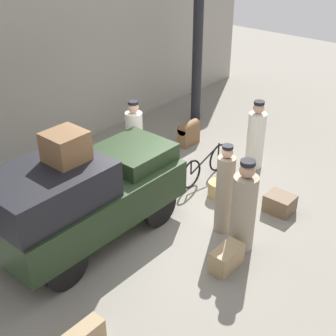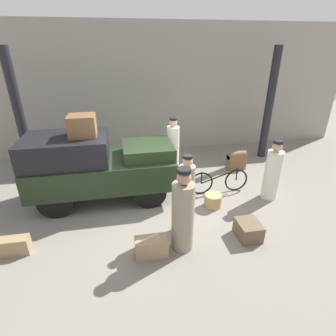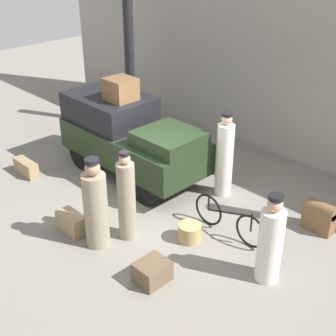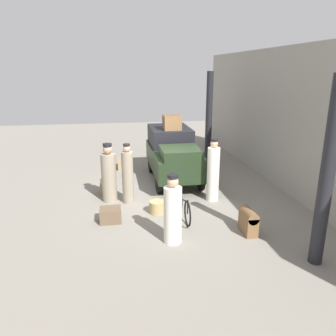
{
  "view_description": "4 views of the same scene",
  "coord_description": "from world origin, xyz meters",
  "px_view_note": "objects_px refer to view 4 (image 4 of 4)",
  "views": [
    {
      "loc": [
        -5.75,
        -4.92,
        5.38
      ],
      "look_at": [
        0.2,
        0.2,
        0.95
      ],
      "focal_mm": 50.0,
      "sensor_mm": 36.0,
      "label": 1
    },
    {
      "loc": [
        -0.91,
        -5.6,
        3.73
      ],
      "look_at": [
        0.2,
        0.2,
        0.95
      ],
      "focal_mm": 28.0,
      "sensor_mm": 36.0,
      "label": 2
    },
    {
      "loc": [
        6.07,
        -5.58,
        5.27
      ],
      "look_at": [
        0.2,
        0.2,
        0.95
      ],
      "focal_mm": 50.0,
      "sensor_mm": 36.0,
      "label": 3
    },
    {
      "loc": [
        9.48,
        -1.35,
        3.78
      ],
      "look_at": [
        0.2,
        0.2,
        0.95
      ],
      "focal_mm": 35.0,
      "sensor_mm": 36.0,
      "label": 4
    }
  ],
  "objects_px": {
    "wicker_basket": "(157,207)",
    "porter_carrying_trunk": "(213,172)",
    "trunk_on_truck_roof": "(172,122)",
    "bicycle": "(183,205)",
    "porter_with_bicycle": "(109,175)",
    "trunk_barrel_dark": "(248,220)",
    "suitcase_black_upright": "(111,215)",
    "porter_standing_middle": "(128,176)",
    "trunk_large_brown": "(106,187)",
    "suitcase_small_leather": "(121,164)",
    "conductor_in_dark_uniform": "(173,212)",
    "truck": "(173,152)"
  },
  "relations": [
    {
      "from": "truck",
      "to": "conductor_in_dark_uniform",
      "type": "bearing_deg",
      "value": -10.33
    },
    {
      "from": "porter_carrying_trunk",
      "to": "suitcase_small_leather",
      "type": "height_order",
      "value": "porter_carrying_trunk"
    },
    {
      "from": "truck",
      "to": "wicker_basket",
      "type": "relative_size",
      "value": 8.28
    },
    {
      "from": "trunk_large_brown",
      "to": "suitcase_black_upright",
      "type": "bearing_deg",
      "value": 4.27
    },
    {
      "from": "bicycle",
      "to": "porter_carrying_trunk",
      "type": "bearing_deg",
      "value": 133.39
    },
    {
      "from": "truck",
      "to": "porter_carrying_trunk",
      "type": "height_order",
      "value": "porter_carrying_trunk"
    },
    {
      "from": "truck",
      "to": "bicycle",
      "type": "relative_size",
      "value": 2.16
    },
    {
      "from": "bicycle",
      "to": "suitcase_black_upright",
      "type": "distance_m",
      "value": 1.92
    },
    {
      "from": "trunk_barrel_dark",
      "to": "suitcase_black_upright",
      "type": "distance_m",
      "value": 3.47
    },
    {
      "from": "truck",
      "to": "suitcase_small_leather",
      "type": "bearing_deg",
      "value": -132.56
    },
    {
      "from": "trunk_large_brown",
      "to": "suitcase_black_upright",
      "type": "distance_m",
      "value": 2.09
    },
    {
      "from": "porter_carrying_trunk",
      "to": "trunk_barrel_dark",
      "type": "height_order",
      "value": "porter_carrying_trunk"
    },
    {
      "from": "truck",
      "to": "porter_carrying_trunk",
      "type": "bearing_deg",
      "value": 21.0
    },
    {
      "from": "bicycle",
      "to": "conductor_in_dark_uniform",
      "type": "height_order",
      "value": "conductor_in_dark_uniform"
    },
    {
      "from": "truck",
      "to": "bicycle",
      "type": "distance_m",
      "value": 3.28
    },
    {
      "from": "wicker_basket",
      "to": "trunk_on_truck_roof",
      "type": "height_order",
      "value": "trunk_on_truck_roof"
    },
    {
      "from": "porter_with_bicycle",
      "to": "porter_standing_middle",
      "type": "bearing_deg",
      "value": 68.94
    },
    {
      "from": "wicker_basket",
      "to": "porter_carrying_trunk",
      "type": "bearing_deg",
      "value": 110.63
    },
    {
      "from": "porter_carrying_trunk",
      "to": "trunk_on_truck_roof",
      "type": "height_order",
      "value": "trunk_on_truck_roof"
    },
    {
      "from": "porter_standing_middle",
      "to": "trunk_large_brown",
      "type": "xyz_separation_m",
      "value": [
        -0.85,
        -0.68,
        -0.62
      ]
    },
    {
      "from": "porter_standing_middle",
      "to": "trunk_on_truck_roof",
      "type": "relative_size",
      "value": 2.87
    },
    {
      "from": "bicycle",
      "to": "suitcase_black_upright",
      "type": "relative_size",
      "value": 3.06
    },
    {
      "from": "suitcase_small_leather",
      "to": "suitcase_black_upright",
      "type": "distance_m",
      "value": 4.81
    },
    {
      "from": "wicker_basket",
      "to": "trunk_barrel_dark",
      "type": "distance_m",
      "value": 2.51
    },
    {
      "from": "porter_with_bicycle",
      "to": "trunk_barrel_dark",
      "type": "relative_size",
      "value": 2.83
    },
    {
      "from": "suitcase_small_leather",
      "to": "trunk_barrel_dark",
      "type": "height_order",
      "value": "trunk_barrel_dark"
    },
    {
      "from": "porter_standing_middle",
      "to": "trunk_barrel_dark",
      "type": "xyz_separation_m",
      "value": [
        2.41,
        2.74,
        -0.49
      ]
    },
    {
      "from": "truck",
      "to": "trunk_on_truck_roof",
      "type": "xyz_separation_m",
      "value": [
        -0.22,
        0.0,
        1.03
      ]
    },
    {
      "from": "trunk_large_brown",
      "to": "truck",
      "type": "bearing_deg",
      "value": 114.03
    },
    {
      "from": "suitcase_small_leather",
      "to": "trunk_barrel_dark",
      "type": "bearing_deg",
      "value": 25.56
    },
    {
      "from": "wicker_basket",
      "to": "porter_with_bicycle",
      "type": "distance_m",
      "value": 1.81
    },
    {
      "from": "bicycle",
      "to": "trunk_large_brown",
      "type": "distance_m",
      "value": 2.98
    },
    {
      "from": "porter_with_bicycle",
      "to": "suitcase_black_upright",
      "type": "xyz_separation_m",
      "value": [
        1.44,
        0.02,
        -0.61
      ]
    },
    {
      "from": "bicycle",
      "to": "wicker_basket",
      "type": "bearing_deg",
      "value": -121.26
    },
    {
      "from": "porter_standing_middle",
      "to": "trunk_large_brown",
      "type": "relative_size",
      "value": 2.86
    },
    {
      "from": "wicker_basket",
      "to": "suitcase_black_upright",
      "type": "height_order",
      "value": "suitcase_black_upright"
    },
    {
      "from": "wicker_basket",
      "to": "porter_carrying_trunk",
      "type": "relative_size",
      "value": 0.23
    },
    {
      "from": "bicycle",
      "to": "trunk_large_brown",
      "type": "height_order",
      "value": "bicycle"
    },
    {
      "from": "trunk_on_truck_roof",
      "to": "bicycle",
      "type": "bearing_deg",
      "value": -4.97
    },
    {
      "from": "wicker_basket",
      "to": "truck",
      "type": "bearing_deg",
      "value": 161.39
    },
    {
      "from": "conductor_in_dark_uniform",
      "to": "suitcase_small_leather",
      "type": "height_order",
      "value": "conductor_in_dark_uniform"
    },
    {
      "from": "trunk_barrel_dark",
      "to": "porter_carrying_trunk",
      "type": "bearing_deg",
      "value": -173.88
    },
    {
      "from": "bicycle",
      "to": "trunk_large_brown",
      "type": "xyz_separation_m",
      "value": [
        -2.15,
        -2.07,
        -0.14
      ]
    },
    {
      "from": "trunk_on_truck_roof",
      "to": "porter_carrying_trunk",
      "type": "bearing_deg",
      "value": 19.17
    },
    {
      "from": "trunk_large_brown",
      "to": "trunk_barrel_dark",
      "type": "xyz_separation_m",
      "value": [
        3.27,
        3.42,
        0.13
      ]
    },
    {
      "from": "porter_carrying_trunk",
      "to": "porter_with_bicycle",
      "type": "bearing_deg",
      "value": -98.29
    },
    {
      "from": "conductor_in_dark_uniform",
      "to": "suitcase_black_upright",
      "type": "distance_m",
      "value": 1.98
    },
    {
      "from": "truck",
      "to": "porter_standing_middle",
      "type": "relative_size",
      "value": 2.02
    },
    {
      "from": "trunk_on_truck_roof",
      "to": "porter_standing_middle",
      "type": "bearing_deg",
      "value": -38.36
    },
    {
      "from": "porter_with_bicycle",
      "to": "conductor_in_dark_uniform",
      "type": "bearing_deg",
      "value": 27.42
    }
  ]
}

